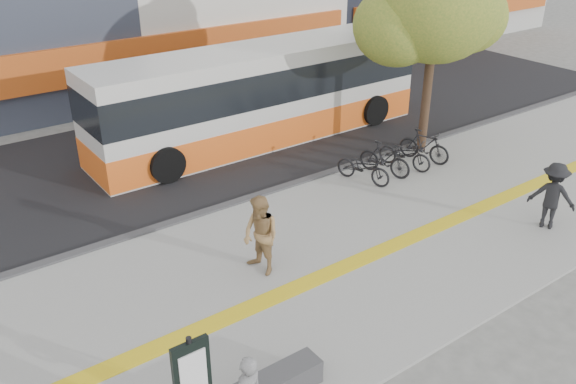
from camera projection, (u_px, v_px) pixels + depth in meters
ground at (348, 305)px, 12.18m from camera, size 120.00×120.00×0.00m
sidewalk at (303, 269)px, 13.25m from camera, size 40.00×7.00×0.08m
tactile_strip at (317, 278)px, 12.87m from camera, size 40.00×0.45×0.01m
street at (157, 160)px, 18.67m from camera, size 40.00×8.00×0.06m
curb at (222, 208)px, 15.76m from camera, size 40.00×0.25×0.14m
bench at (277, 384)px, 9.81m from camera, size 1.60×0.45×0.45m
street_tree at (432, 6)px, 17.41m from camera, size 4.40×3.80×6.31m
bus at (261, 97)px, 19.53m from camera, size 11.46×2.72×3.05m
bicycle_row at (394, 157)px, 17.58m from camera, size 3.47×1.79×0.99m
pedestrian_tan at (261, 236)px, 12.72m from camera, size 0.77×0.94×1.79m
pedestrian_dark at (552, 196)px, 14.50m from camera, size 1.05×1.26×1.69m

